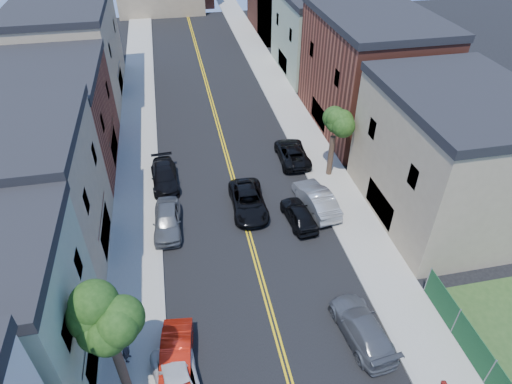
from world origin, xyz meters
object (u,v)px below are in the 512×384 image
grey_car_left (167,220)px  dark_car_right_far (292,153)px  black_suv_lane (248,201)px  grey_car_right (362,328)px  silver_car_right (316,199)px  black_car_left (164,176)px  black_car_right (299,214)px  pedestrian_left (126,349)px  red_sedan (177,358)px

grey_car_left → dark_car_right_far: bearing=35.1°
dark_car_right_far → black_suv_lane: 7.73m
grey_car_right → silver_car_right: bearing=-101.2°
grey_car_right → black_car_left: bearing=-65.2°
black_car_right → pedestrian_left: (-11.82, -8.86, 0.30)m
grey_car_right → black_car_right: size_ratio=1.22×
grey_car_right → black_suv_lane: black_suv_lane is taller
grey_car_left → grey_car_right: size_ratio=0.92×
red_sedan → silver_car_right: silver_car_right is taller
black_car_right → grey_car_right: bearing=88.5°
dark_car_right_far → silver_car_right: bearing=91.7°
black_car_left → black_suv_lane: (6.00, -4.57, 0.02)m
black_car_right → pedestrian_left: bearing=31.1°
silver_car_right → dark_car_right_far: bearing=-98.0°
black_suv_lane → black_car_left: bearing=144.3°
pedestrian_left → silver_car_right: bearing=-39.3°
red_sedan → silver_car_right: size_ratio=0.87×
grey_car_right → silver_car_right: (0.97, 11.18, 0.10)m
grey_car_left → black_suv_lane: (6.00, 1.03, -0.06)m
silver_car_right → pedestrian_left: bearing=28.8°
dark_car_right_far → black_suv_lane: size_ratio=0.97×
red_sedan → black_car_right: 13.43m
red_sedan → pedestrian_left: bearing=168.2°
grey_car_left → red_sedan: bearing=-87.1°
black_car_right → dark_car_right_far: 8.22m
black_car_left → dark_car_right_far: (11.00, 1.32, -0.00)m
black_car_left → grey_car_right: (10.03, -16.64, 0.02)m
black_car_right → dark_car_right_far: (1.70, 8.05, 0.01)m
black_car_right → pedestrian_left: size_ratio=2.44×
grey_car_right → black_suv_lane: bearing=-77.8°
grey_car_left → black_suv_lane: 6.09m
red_sedan → black_car_left: bearing=96.3°
grey_car_right → black_car_right: (-0.73, 9.92, -0.03)m
pedestrian_left → black_car_right: bearing=-39.2°
grey_car_right → black_suv_lane: 12.72m
silver_car_right → pedestrian_left: 16.89m
grey_car_right → silver_car_right: size_ratio=1.00×
grey_car_right → pedestrian_left: bearing=-11.1°
black_car_right → silver_car_right: silver_car_right is taller
black_car_left → silver_car_right: (11.00, -5.46, 0.12)m
black_suv_lane → dark_car_right_far: bearing=51.3°
silver_car_right → black_suv_lane: size_ratio=0.96×
red_sedan → black_suv_lane: (6.00, 11.84, 0.01)m
grey_car_right → grey_car_left: bearing=-54.0°
dark_car_right_far → pedestrian_left: size_ratio=3.02×
silver_car_right → dark_car_right_far: (0.00, 6.78, -0.12)m
silver_car_right → grey_car_left: bearing=-7.3°
black_car_left → grey_car_right: grey_car_right is taller
black_car_left → grey_car_left: bearing=-92.2°
black_car_left → grey_car_right: bearing=-61.2°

